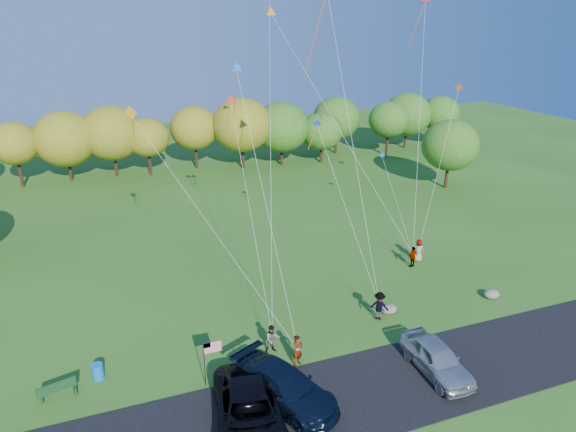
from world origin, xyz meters
name	(u,v)px	position (x,y,z in m)	size (l,w,h in m)	color
ground	(331,347)	(0.00, 0.00, 0.00)	(140.00, 140.00, 0.00)	#2C5719
asphalt_lane	(364,392)	(0.00, -4.00, 0.03)	(44.00, 6.00, 0.06)	black
treeline	(207,136)	(0.95, 36.08, 4.62)	(75.96, 28.18, 8.43)	#382014
minivan_dark	(249,412)	(-6.03, -4.30, 0.96)	(2.99, 6.50, 1.81)	black
minivan_navy	(285,387)	(-3.94, -3.23, 0.91)	(2.38, 5.84, 1.70)	black
minivan_silver	(437,358)	(4.24, -3.91, 0.88)	(1.94, 4.83, 1.65)	#A9B0B4
flyer_a	(298,351)	(-2.32, -0.80, 0.91)	(0.66, 0.44, 1.82)	#4C4C59
flyer_b	(272,339)	(-3.21, 0.80, 0.83)	(0.81, 0.63, 1.66)	#4C4C59
flyer_c	(379,306)	(4.02, 1.64, 0.92)	(1.19, 0.69, 1.85)	#4C4C59
flyer_d	(413,257)	(9.95, 7.01, 0.82)	(0.96, 0.40, 1.64)	#4C4C59
flyer_e	(418,251)	(10.89, 7.69, 0.88)	(0.86, 0.56, 1.76)	#4C4C59
park_bench	(57,390)	(-14.28, 0.88, 0.55)	(1.82, 0.74, 1.02)	#153A1B
trash_barrel	(98,372)	(-12.38, 1.77, 0.43)	(0.58, 0.58, 0.87)	blue
flag_assembly	(209,353)	(-7.02, -0.70, 1.91)	(0.94, 0.61, 2.55)	black
boulder_near	(389,309)	(4.96, 2.03, 0.27)	(1.09, 0.85, 0.54)	gray
boulder_far	(492,294)	(12.35, 1.26, 0.28)	(1.07, 0.90, 0.56)	gray
kites_aloft	(312,15)	(4.34, 13.78, 17.55)	(26.77, 12.14, 17.34)	red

